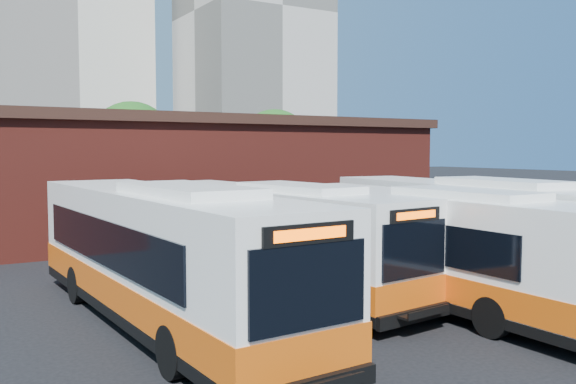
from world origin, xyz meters
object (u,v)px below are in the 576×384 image
bus_east (467,234)px  transit_worker (561,301)px  bus_west (162,260)px  bus_midwest (270,240)px  bus_mideast (427,250)px

bus_east → transit_worker: size_ratio=7.29×
bus_west → bus_east: 11.09m
bus_midwest → bus_mideast: bearing=-57.3°
bus_midwest → transit_worker: bearing=-73.7°
bus_west → transit_worker: bearing=-40.5°
bus_west → bus_midwest: bus_west is taller
bus_west → bus_mideast: bus_west is taller
bus_mideast → transit_worker: bearing=-87.5°
bus_midwest → bus_mideast: size_ratio=1.02×
transit_worker → bus_west: bearing=56.7°
bus_midwest → bus_east: bus_east is taller
bus_midwest → bus_mideast: bus_midwest is taller
bus_mideast → transit_worker: bus_mideast is taller
bus_midwest → transit_worker: size_ratio=7.09×
bus_mideast → bus_midwest: bearing=128.1°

